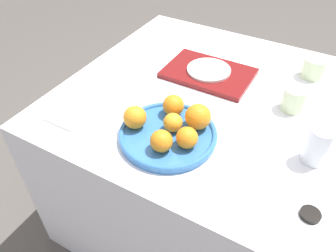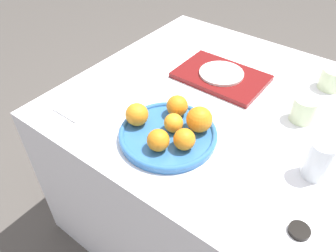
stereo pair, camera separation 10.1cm
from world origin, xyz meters
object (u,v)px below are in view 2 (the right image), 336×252
at_px(cup_1, 332,79).
at_px(soy_dish, 299,231).
at_px(fruit_platter, 168,134).
at_px(napkin, 76,108).
at_px(serving_tray, 221,76).
at_px(cup_0, 304,110).
at_px(orange_2, 137,114).
at_px(orange_1, 201,120).
at_px(orange_4, 174,123).
at_px(water_glass, 318,160).
at_px(side_plate, 221,73).
at_px(orange_5, 184,139).
at_px(orange_3, 177,106).
at_px(orange_0, 158,140).

height_order(cup_1, soy_dish, cup_1).
height_order(fruit_platter, napkin, fruit_platter).
xyz_separation_m(serving_tray, soy_dish, (0.49, -0.47, -0.00)).
bearing_deg(cup_0, fruit_platter, -131.59).
distance_m(cup_1, soy_dish, 0.68).
bearing_deg(cup_1, orange_2, -124.98).
height_order(orange_1, napkin, orange_1).
height_order(orange_4, water_glass, water_glass).
bearing_deg(orange_1, side_plate, 108.68).
xyz_separation_m(fruit_platter, orange_5, (0.08, -0.02, 0.04)).
relative_size(orange_3, side_plate, 0.41).
distance_m(serving_tray, side_plate, 0.02).
bearing_deg(napkin, fruit_platter, 12.33).
relative_size(orange_2, orange_3, 1.04).
bearing_deg(cup_0, cup_1, 85.86).
relative_size(orange_3, serving_tray, 0.21).
distance_m(water_glass, soy_dish, 0.21).
bearing_deg(side_plate, orange_5, -74.70).
bearing_deg(orange_0, water_glass, 26.32).
bearing_deg(orange_1, cup_0, 49.13).
bearing_deg(cup_0, orange_2, -138.47).
height_order(orange_1, side_plate, orange_1).
xyz_separation_m(orange_1, cup_0, (0.23, 0.27, -0.02)).
height_order(fruit_platter, cup_0, cup_0).
distance_m(orange_3, serving_tray, 0.31).
bearing_deg(cup_1, side_plate, -151.63).
bearing_deg(orange_5, cup_1, 68.12).
distance_m(orange_2, orange_4, 0.12).
relative_size(orange_0, cup_0, 0.80).
height_order(orange_4, side_plate, orange_4).
bearing_deg(orange_1, napkin, -160.36).
distance_m(orange_4, cup_0, 0.44).
height_order(water_glass, side_plate, water_glass).
xyz_separation_m(orange_0, cup_0, (0.29, 0.41, -0.01)).
bearing_deg(orange_3, orange_2, -123.41).
bearing_deg(cup_1, orange_1, -115.82).
distance_m(water_glass, napkin, 0.79).
relative_size(napkin, soy_dish, 2.33).
bearing_deg(orange_2, side_plate, 80.63).
bearing_deg(serving_tray, fruit_platter, -84.49).
bearing_deg(side_plate, serving_tray, 0.00).
relative_size(orange_3, orange_5, 1.08).
bearing_deg(soy_dish, cup_1, 101.18).
bearing_deg(orange_5, orange_0, -139.39).
xyz_separation_m(orange_0, serving_tray, (-0.06, 0.47, -0.04)).
relative_size(orange_3, water_glass, 0.60).
relative_size(orange_5, napkin, 0.54).
distance_m(side_plate, napkin, 0.57).
bearing_deg(orange_1, water_glass, 8.83).
relative_size(fruit_platter, serving_tray, 0.91).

